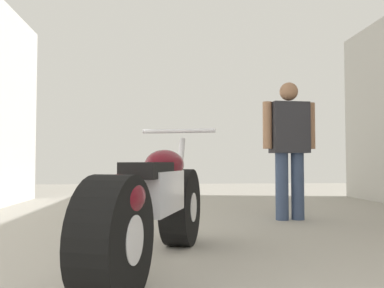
{
  "coord_description": "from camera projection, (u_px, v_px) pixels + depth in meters",
  "views": [
    {
      "loc": [
        -0.67,
        -0.0,
        0.68
      ],
      "look_at": [
        -0.36,
        3.89,
        0.85
      ],
      "focal_mm": 37.79,
      "sensor_mm": 36.0,
      "label": 1
    }
  ],
  "objects": [
    {
      "name": "motorcycle_maroon_cruiser",
      "position": [
        154.0,
        207.0,
        2.59
      ],
      "size": [
        0.85,
        2.0,
        0.95
      ],
      "color": "black",
      "rests_on": "ground_plane"
    },
    {
      "name": "ground_plane",
      "position": [
        233.0,
        236.0,
        3.68
      ],
      "size": [
        17.61,
        17.61,
        0.0
      ],
      "primitive_type": "plane",
      "color": "#9E998E"
    },
    {
      "name": "mechanic_in_blue",
      "position": [
        289.0,
        142.0,
        4.77
      ],
      "size": [
        0.65,
        0.27,
        1.62
      ],
      "color": "#384766",
      "rests_on": "ground_plane"
    }
  ]
}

